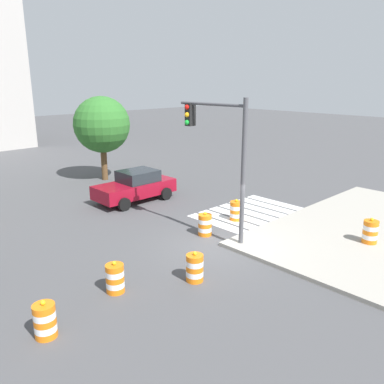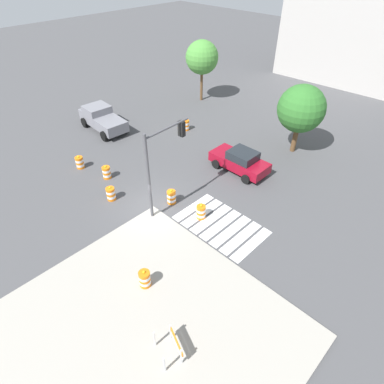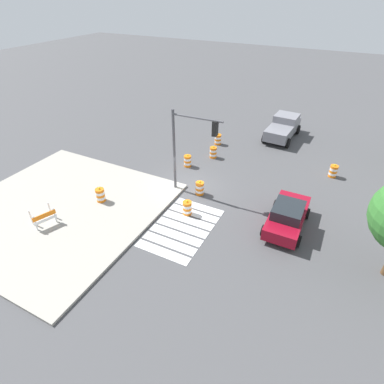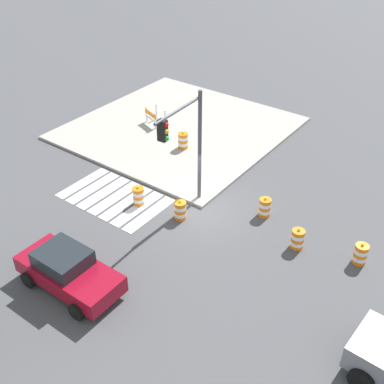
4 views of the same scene
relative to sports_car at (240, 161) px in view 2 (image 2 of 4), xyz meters
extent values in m
plane|color=#474749|center=(-1.20, -7.12, -0.81)|extent=(120.00, 120.00, 0.00)
cube|color=#9E998E|center=(4.80, -13.12, -0.74)|extent=(12.00, 12.00, 0.15)
cube|color=silver|center=(0.55, -5.32, -0.80)|extent=(0.60, 3.20, 0.02)
cube|color=silver|center=(1.30, -5.32, -0.80)|extent=(0.60, 3.20, 0.02)
cube|color=silver|center=(2.05, -5.32, -0.80)|extent=(0.60, 3.20, 0.02)
cube|color=silver|center=(2.80, -5.32, -0.80)|extent=(0.60, 3.20, 0.02)
cube|color=silver|center=(3.55, -5.32, -0.80)|extent=(0.60, 3.20, 0.02)
cube|color=silver|center=(4.30, -5.32, -0.80)|extent=(0.60, 3.20, 0.02)
cube|color=silver|center=(5.05, -5.32, -0.80)|extent=(0.60, 3.20, 0.02)
cube|color=maroon|center=(-0.06, 0.00, -0.13)|extent=(4.31, 1.86, 0.70)
cube|color=#1E2328|center=(0.19, 0.00, 0.52)|extent=(1.91, 1.61, 0.60)
cylinder|color=black|center=(-1.40, -0.96, -0.48)|extent=(0.66, 0.24, 0.66)
cylinder|color=black|center=(-1.41, 0.94, -0.48)|extent=(0.66, 0.24, 0.66)
cylinder|color=black|center=(1.30, -0.94, -0.48)|extent=(0.66, 0.24, 0.66)
cylinder|color=black|center=(1.29, 0.96, -0.48)|extent=(0.66, 0.24, 0.66)
cube|color=slate|center=(-11.17, -3.34, 0.06)|extent=(2.61, 2.14, 0.90)
cube|color=slate|center=(-13.27, -3.22, 0.36)|extent=(2.01, 2.10, 1.50)
cube|color=slate|center=(-14.37, -3.16, 0.06)|extent=(1.50, 1.98, 0.90)
cylinder|color=black|center=(-14.12, -4.19, -0.39)|extent=(0.86, 0.35, 0.84)
cylinder|color=black|center=(-14.01, -2.15, -0.39)|extent=(0.86, 0.35, 0.84)
cylinder|color=black|center=(-10.73, -4.38, -0.39)|extent=(0.86, 0.35, 0.84)
cylinder|color=black|center=(-10.61, -2.35, -0.39)|extent=(0.86, 0.35, 0.84)
cylinder|color=orange|center=(-3.81, -8.45, -0.72)|extent=(0.56, 0.56, 0.18)
cylinder|color=white|center=(-3.81, -8.45, -0.54)|extent=(0.56, 0.56, 0.18)
cylinder|color=orange|center=(-3.81, -8.45, -0.36)|extent=(0.56, 0.56, 0.18)
cylinder|color=white|center=(-3.81, -8.45, -0.18)|extent=(0.56, 0.56, 0.18)
cylinder|color=orange|center=(-3.81, -8.45, 0.00)|extent=(0.56, 0.56, 0.18)
sphere|color=yellow|center=(-3.81, -8.45, 0.15)|extent=(0.12, 0.12, 0.12)
cylinder|color=orange|center=(-6.04, -7.28, -0.72)|extent=(0.56, 0.56, 0.18)
cylinder|color=white|center=(-6.04, -7.28, -0.54)|extent=(0.56, 0.56, 0.18)
cylinder|color=orange|center=(-6.04, -7.28, -0.36)|extent=(0.56, 0.56, 0.18)
cylinder|color=white|center=(-6.04, -7.28, -0.18)|extent=(0.56, 0.56, 0.18)
cylinder|color=orange|center=(-6.04, -7.28, 0.00)|extent=(0.56, 0.56, 0.18)
sphere|color=yellow|center=(-6.04, -7.28, 0.15)|extent=(0.12, 0.12, 0.12)
cylinder|color=orange|center=(-8.53, -7.94, -0.72)|extent=(0.56, 0.56, 0.18)
cylinder|color=white|center=(-8.53, -7.94, -0.54)|extent=(0.56, 0.56, 0.18)
cylinder|color=orange|center=(-8.53, -7.94, -0.36)|extent=(0.56, 0.56, 0.18)
cylinder|color=white|center=(-8.53, -7.94, -0.18)|extent=(0.56, 0.56, 0.18)
cylinder|color=orange|center=(-8.53, -7.94, 0.00)|extent=(0.56, 0.56, 0.18)
sphere|color=yellow|center=(-8.53, -7.94, 0.15)|extent=(0.12, 0.12, 0.12)
cylinder|color=orange|center=(-0.79, -5.95, -0.72)|extent=(0.56, 0.56, 0.18)
cylinder|color=white|center=(-0.79, -5.95, -0.54)|extent=(0.56, 0.56, 0.18)
cylinder|color=orange|center=(-0.79, -5.95, -0.36)|extent=(0.56, 0.56, 0.18)
cylinder|color=white|center=(-0.79, -5.95, -0.18)|extent=(0.56, 0.56, 0.18)
cylinder|color=orange|center=(-0.79, -5.95, 0.00)|extent=(0.56, 0.56, 0.18)
sphere|color=yellow|center=(-0.79, -5.95, 0.15)|extent=(0.12, 0.12, 0.12)
cylinder|color=orange|center=(-7.27, 1.74, -0.72)|extent=(0.56, 0.56, 0.18)
cylinder|color=white|center=(-7.27, 1.74, -0.54)|extent=(0.56, 0.56, 0.18)
cylinder|color=orange|center=(-7.27, 1.74, -0.36)|extent=(0.56, 0.56, 0.18)
cylinder|color=white|center=(-7.27, 1.74, -0.18)|extent=(0.56, 0.56, 0.18)
cylinder|color=orange|center=(-7.27, 1.74, 0.00)|extent=(0.56, 0.56, 0.18)
sphere|color=yellow|center=(-7.27, 1.74, 0.15)|extent=(0.12, 0.12, 0.12)
cylinder|color=orange|center=(1.52, -5.67, -0.72)|extent=(0.56, 0.56, 0.18)
cylinder|color=white|center=(1.52, -5.67, -0.54)|extent=(0.56, 0.56, 0.18)
cylinder|color=orange|center=(1.52, -5.67, -0.36)|extent=(0.56, 0.56, 0.18)
cylinder|color=white|center=(1.52, -5.67, -0.18)|extent=(0.56, 0.56, 0.18)
cylinder|color=orange|center=(1.52, -5.67, 0.00)|extent=(0.56, 0.56, 0.18)
sphere|color=yellow|center=(1.52, -5.67, 0.15)|extent=(0.12, 0.12, 0.12)
cylinder|color=orange|center=(3.01, -11.16, -0.57)|extent=(0.56, 0.56, 0.18)
cylinder|color=white|center=(3.01, -11.16, -0.39)|extent=(0.56, 0.56, 0.18)
cylinder|color=orange|center=(3.01, -11.16, -0.21)|extent=(0.56, 0.56, 0.18)
cylinder|color=white|center=(3.01, -11.16, -0.03)|extent=(0.56, 0.56, 0.18)
cylinder|color=orange|center=(3.01, -11.16, 0.15)|extent=(0.56, 0.56, 0.18)
sphere|color=yellow|center=(3.01, -11.16, 0.30)|extent=(0.12, 0.12, 0.12)
cube|color=silver|center=(5.87, -12.11, -0.16)|extent=(0.09, 0.09, 1.00)
cube|color=silver|center=(5.62, -12.76, -0.16)|extent=(0.09, 0.09, 1.00)
cube|color=silver|center=(6.90, -12.49, -0.16)|extent=(0.09, 0.09, 1.00)
cube|color=silver|center=(6.65, -13.15, -0.16)|extent=(0.09, 0.09, 1.00)
cube|color=orange|center=(6.39, -12.28, 0.09)|extent=(1.23, 0.49, 0.28)
cube|color=white|center=(6.39, -12.28, -0.21)|extent=(1.23, 0.49, 0.20)
cylinder|color=#4C4C51|center=(-0.60, -7.72, 2.09)|extent=(0.18, 0.18, 5.50)
cylinder|color=#4C4C51|center=(-0.67, -6.12, 4.54)|extent=(0.26, 3.20, 0.12)
cube|color=black|center=(-0.72, -5.00, 4.09)|extent=(0.37, 0.30, 0.90)
sphere|color=red|center=(-0.91, -5.01, 4.39)|extent=(0.20, 0.20, 0.20)
sphere|color=#F2A514|center=(-0.91, -5.01, 4.09)|extent=(0.20, 0.20, 0.20)
sphere|color=green|center=(-0.91, -5.01, 3.79)|extent=(0.20, 0.20, 0.20)
cylinder|color=brown|center=(-10.94, 7.59, 0.76)|extent=(0.26, 0.26, 3.15)
sphere|color=#478C38|center=(-10.94, 7.59, 3.45)|extent=(3.19, 3.19, 3.19)
cylinder|color=brown|center=(1.30, 5.18, 0.34)|extent=(0.38, 0.38, 2.31)
sphere|color=#2D6B28|center=(1.30, 5.18, 2.72)|extent=(3.50, 3.50, 3.50)
camera|label=1|loc=(-11.84, -16.74, 5.46)|focal=37.11mm
camera|label=2|loc=(11.38, -16.46, 12.60)|focal=30.49mm
camera|label=3|loc=(14.87, 1.49, 11.06)|focal=29.08mm
camera|label=4|loc=(-11.67, 7.89, 12.69)|focal=44.69mm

